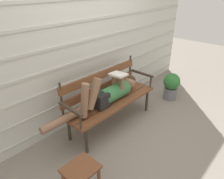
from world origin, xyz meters
TOP-DOWN VIEW (x-y plane):
  - ground_plane at (0.00, 0.00)m, footprint 12.00×12.00m
  - house_siding at (0.00, 0.61)m, footprint 5.38×0.08m
  - park_bench at (-0.00, 0.18)m, footprint 1.55×0.48m
  - reclining_person at (-0.09, 0.11)m, footprint 1.66×0.26m
  - footstool at (-1.10, -0.47)m, footprint 0.34×0.29m
  - potted_plant at (1.35, -0.16)m, footprint 0.31×0.31m

SIDE VIEW (x-z plane):
  - ground_plane at x=0.00m, z-range 0.00..0.00m
  - footstool at x=-1.10m, z-range 0.10..0.44m
  - potted_plant at x=1.35m, z-range 0.02..0.54m
  - park_bench at x=0.00m, z-range 0.03..0.92m
  - reclining_person at x=-0.09m, z-range 0.32..0.82m
  - house_siding at x=0.00m, z-range 0.00..2.50m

